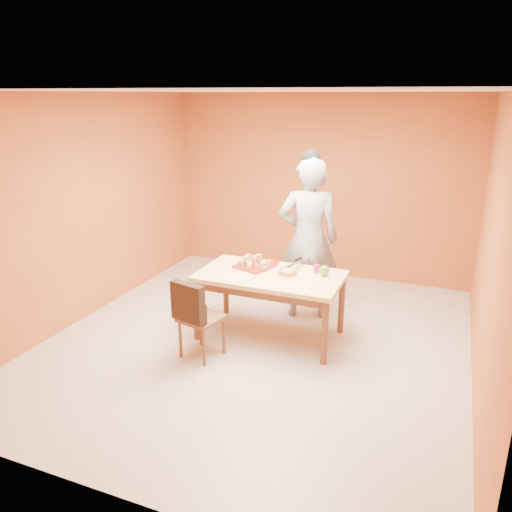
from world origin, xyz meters
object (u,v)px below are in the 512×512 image
at_px(dining_chair, 200,317).
at_px(magenta_glass, 316,268).
at_px(sponge_cake, 287,272).
at_px(dining_table, 270,282).
at_px(egg_ornament, 325,271).
at_px(red_dinner_plate, 269,262).
at_px(person, 308,239).
at_px(checker_tin, 324,269).
at_px(pastry_platter, 255,266).

relative_size(dining_chair, magenta_glass, 9.55).
distance_m(dining_chair, sponge_cake, 1.08).
bearing_deg(sponge_cake, dining_table, -170.73).
bearing_deg(magenta_glass, egg_ornament, -38.25).
height_order(red_dinner_plate, sponge_cake, sponge_cake).
bearing_deg(egg_ornament, sponge_cake, -172.57).
height_order(dining_table, person, person).
bearing_deg(red_dinner_plate, checker_tin, 0.00).
height_order(pastry_platter, magenta_glass, magenta_glass).
bearing_deg(sponge_cake, person, 87.10).
relative_size(dining_table, pastry_platter, 4.25).
distance_m(dining_chair, magenta_glass, 1.41).
bearing_deg(dining_chair, sponge_cake, 59.65).
bearing_deg(person, sponge_cake, 70.91).
xyz_separation_m(person, sponge_cake, (-0.03, -0.68, -0.20)).
bearing_deg(dining_table, red_dinner_plate, 112.95).
relative_size(sponge_cake, checker_tin, 2.06).
distance_m(dining_table, red_dinner_plate, 0.39).
bearing_deg(sponge_cake, pastry_platter, 164.93).
bearing_deg(person, magenta_glass, 100.74).
xyz_separation_m(red_dinner_plate, checker_tin, (0.68, 0.00, 0.01)).
relative_size(dining_chair, red_dinner_plate, 3.69).
height_order(dining_table, egg_ornament, egg_ornament).
relative_size(sponge_cake, magenta_glass, 2.32).
height_order(red_dinner_plate, egg_ornament, egg_ornament).
bearing_deg(magenta_glass, dining_table, -152.09).
distance_m(pastry_platter, egg_ornament, 0.83).
distance_m(dining_chair, red_dinner_plate, 1.16).
height_order(red_dinner_plate, checker_tin, checker_tin).
bearing_deg(person, dining_table, 56.37).
bearing_deg(dining_chair, egg_ornament, 51.46).
bearing_deg(person, dining_chair, 46.56).
height_order(egg_ornament, magenta_glass, egg_ornament).
distance_m(dining_table, sponge_cake, 0.23).
xyz_separation_m(person, red_dinner_plate, (-0.37, -0.36, -0.23)).
relative_size(dining_chair, pastry_platter, 2.35).
relative_size(dining_table, egg_ornament, 12.81).
height_order(dining_table, pastry_platter, pastry_platter).
bearing_deg(red_dinner_plate, sponge_cake, -43.34).
bearing_deg(egg_ornament, pastry_platter, 170.16).
bearing_deg(magenta_glass, dining_chair, -135.47).
distance_m(pastry_platter, checker_tin, 0.80).
bearing_deg(sponge_cake, egg_ornament, 17.60).
relative_size(dining_table, sponge_cake, 7.45).
xyz_separation_m(red_dinner_plate, egg_ornament, (0.73, -0.20, 0.06)).
distance_m(egg_ornament, magenta_glass, 0.15).
bearing_deg(red_dinner_plate, dining_chair, -108.84).
bearing_deg(magenta_glass, person, 116.92).
bearing_deg(egg_ornament, dining_chair, -151.65).
distance_m(dining_table, egg_ornament, 0.62).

